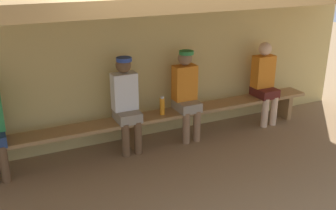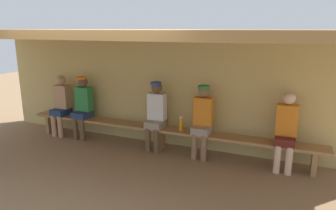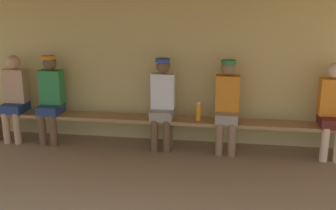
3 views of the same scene
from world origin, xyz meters
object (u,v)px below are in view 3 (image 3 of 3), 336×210
bench (169,123)px  water_bottle_blue (198,112)px  player_in_blue (15,95)px  player_in_red (163,99)px  player_leftmost (227,102)px  player_middle (332,107)px  player_with_sunglasses (50,95)px

bench → water_bottle_blue: bearing=-3.8°
player_in_blue → player_in_red: player_in_red is taller
player_leftmost → player_middle: player_leftmost is taller
player_leftmost → water_bottle_blue: size_ratio=4.98×
player_in_blue → player_leftmost: (3.26, 0.00, 0.02)m
player_in_blue → player_with_sunglasses: size_ratio=0.99×
player_leftmost → player_with_sunglasses: bearing=180.0°
player_in_blue → player_with_sunglasses: (0.59, 0.00, 0.02)m
player_leftmost → player_middle: 1.43m
player_leftmost → water_bottle_blue: bearing=-175.4°
bench → player_middle: (2.28, 0.00, 0.34)m
player_in_red → water_bottle_blue: size_ratio=4.98×
bench → player_middle: 2.30m
player_middle → bench: bearing=-179.9°
player_in_blue → water_bottle_blue: size_ratio=4.94×
player_leftmost → player_middle: bearing=-0.0°
player_in_blue → player_leftmost: 3.26m
player_with_sunglasses → player_middle: (4.11, -0.00, -0.02)m
player_in_red → player_with_sunglasses: bearing=180.0°
bench → player_in_red: bearing=177.9°
player_in_red → player_middle: bearing=-0.0°
bench → player_leftmost: (0.84, 0.00, 0.36)m
player_with_sunglasses → bench: bearing=-0.1°
player_with_sunglasses → player_middle: 4.11m
water_bottle_blue → player_leftmost: bearing=4.6°
player_in_red → player_middle: player_in_red is taller
player_with_sunglasses → player_leftmost: 2.67m
bench → player_with_sunglasses: size_ratio=4.46×
player_with_sunglasses → player_in_red: same height
bench → player_leftmost: bearing=0.2°
player_in_blue → player_leftmost: bearing=0.0°
player_in_blue → player_with_sunglasses: bearing=0.0°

